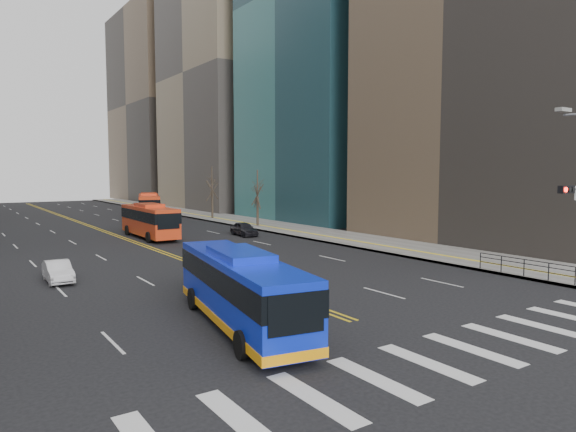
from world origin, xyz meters
The scene contains 13 objects.
ground centered at (0.00, 0.00, 0.00)m, with size 220.00×220.00×0.00m, color black.
sidewalk_right centered at (17.50, 45.00, 0.07)m, with size 7.00×130.00×0.15m, color slate.
crosswalk centered at (0.00, 0.00, 0.01)m, with size 26.70×4.00×0.01m.
centerline centered at (0.00, 55.00, 0.01)m, with size 0.55×100.00×0.01m.
office_towers centered at (0.12, 68.51, 23.92)m, with size 83.00×134.00×58.00m.
pedestrian_railing centered at (14.30, 6.00, 0.82)m, with size 0.06×6.06×1.02m.
street_trees centered at (-7.18, 34.55, 4.87)m, with size 35.20×47.20×7.60m.
blue_bus centered at (-4.42, 7.00, 1.67)m, with size 4.19×11.11×3.19m.
red_bus_near centered at (2.17, 37.13, 1.86)m, with size 2.78×10.49×3.34m.
red_bus_far centered at (8.74, 56.38, 1.99)m, with size 5.99×11.56×3.58m.
car_white centered at (-8.96, 20.57, 0.61)m, with size 1.29×3.71×1.22m, color silver.
car_dark_mid centered at (10.58, 33.54, 0.69)m, with size 1.63×4.05×1.38m, color black.
car_dark_far centered at (12.50, 73.10, 0.61)m, with size 2.01×4.36×1.21m, color black.
Camera 1 is at (-14.33, -11.14, 6.34)m, focal length 32.00 mm.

